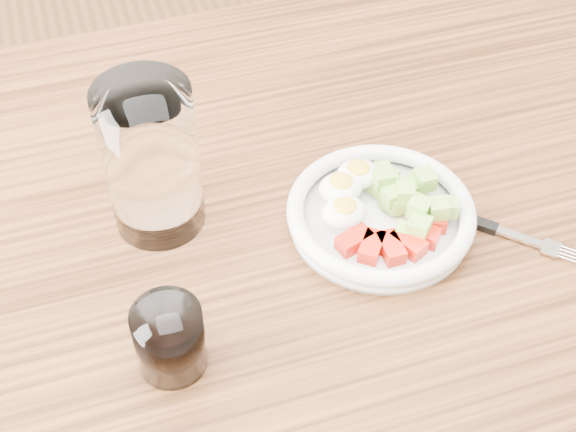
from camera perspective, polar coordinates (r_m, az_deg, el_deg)
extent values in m
cube|color=brown|center=(1.59, 19.22, 3.25)|extent=(0.07, 0.07, 0.73)
cube|color=brown|center=(0.86, 0.84, -2.58)|extent=(1.50, 0.90, 0.04)
cylinder|color=white|center=(0.86, 6.55, -0.32)|extent=(0.19, 0.19, 0.01)
torus|color=white|center=(0.85, 6.63, 0.35)|extent=(0.20, 0.20, 0.02)
cube|color=red|center=(0.82, 4.73, -1.75)|extent=(0.04, 0.03, 0.02)
cube|color=red|center=(0.82, 5.98, -2.20)|extent=(0.04, 0.04, 0.02)
cube|color=red|center=(0.82, 7.32, -2.26)|extent=(0.02, 0.04, 0.02)
cube|color=red|center=(0.82, 8.55, -1.95)|extent=(0.03, 0.04, 0.02)
cube|color=red|center=(0.83, 9.47, -1.30)|extent=(0.04, 0.04, 0.02)
cube|color=red|center=(0.85, 9.95, -0.44)|extent=(0.04, 0.03, 0.02)
ellipsoid|color=white|center=(0.86, 3.77, 2.01)|extent=(0.05, 0.04, 0.03)
ellipsoid|color=yellow|center=(0.85, 3.80, 2.50)|extent=(0.03, 0.03, 0.01)
ellipsoid|color=white|center=(0.87, 4.98, 2.97)|extent=(0.05, 0.04, 0.03)
ellipsoid|color=yellow|center=(0.87, 5.02, 3.46)|extent=(0.03, 0.03, 0.01)
ellipsoid|color=white|center=(0.83, 4.02, 0.24)|extent=(0.05, 0.04, 0.03)
ellipsoid|color=yellow|center=(0.82, 4.05, 0.74)|extent=(0.03, 0.03, 0.01)
cube|color=#A1D050|center=(0.85, 7.40, 1.33)|extent=(0.02, 0.02, 0.02)
cube|color=#A1D050|center=(0.87, 8.89, 2.11)|extent=(0.03, 0.03, 0.02)
cube|color=#A1D050|center=(0.83, 9.28, -0.80)|extent=(0.03, 0.03, 0.02)
cube|color=#A1D050|center=(0.87, 6.66, 2.17)|extent=(0.03, 0.03, 0.02)
cube|color=#A1D050|center=(0.88, 7.08, 2.73)|extent=(0.03, 0.03, 0.02)
cube|color=#A1D050|center=(0.86, 7.65, 1.71)|extent=(0.03, 0.03, 0.02)
cube|color=#A1D050|center=(0.86, 6.82, 2.64)|extent=(0.02, 0.02, 0.02)
cube|color=#A1D050|center=(0.87, 7.50, 1.99)|extent=(0.02, 0.02, 0.02)
cube|color=#A1D050|center=(0.84, 9.35, 0.53)|extent=(0.03, 0.03, 0.02)
cube|color=#A1D050|center=(0.85, 7.98, 0.92)|extent=(0.02, 0.02, 0.02)
cube|color=#A1D050|center=(0.85, 11.38, 0.62)|extent=(0.02, 0.02, 0.02)
cube|color=#A1D050|center=(0.84, 8.32, 1.57)|extent=(0.02, 0.02, 0.02)
cube|color=#A1D050|center=(0.86, 7.45, 1.10)|extent=(0.03, 0.03, 0.02)
cube|color=#A1D050|center=(0.86, 9.77, 2.49)|extent=(0.02, 0.02, 0.02)
cube|color=#A1D050|center=(0.87, 9.69, 2.64)|extent=(0.02, 0.02, 0.02)
cube|color=#A1D050|center=(0.84, 10.59, 0.49)|extent=(0.02, 0.02, 0.02)
cube|color=#A1D050|center=(0.89, 6.74, 3.20)|extent=(0.02, 0.02, 0.02)
cube|color=#A1D050|center=(0.83, 8.26, -1.16)|extent=(0.02, 0.02, 0.02)
cube|color=black|center=(0.88, 11.84, 0.02)|extent=(0.07, 0.07, 0.01)
cube|color=silver|center=(0.87, 16.28, -1.52)|extent=(0.04, 0.04, 0.00)
cube|color=silver|center=(0.87, 18.19, -2.18)|extent=(0.03, 0.03, 0.00)
cylinder|color=silver|center=(0.87, 19.64, -3.05)|extent=(0.03, 0.02, 0.00)
cylinder|color=silver|center=(0.87, 19.71, -2.83)|extent=(0.03, 0.02, 0.00)
cylinder|color=silver|center=(0.88, 19.77, -2.61)|extent=(0.03, 0.02, 0.00)
cylinder|color=white|center=(0.82, -9.70, 3.97)|extent=(0.10, 0.10, 0.17)
cylinder|color=white|center=(0.73, -8.41, -8.63)|extent=(0.06, 0.06, 0.07)
cylinder|color=black|center=(0.73, -8.40, -8.71)|extent=(0.06, 0.06, 0.06)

